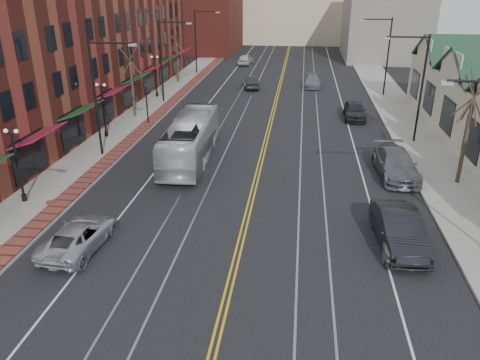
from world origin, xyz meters
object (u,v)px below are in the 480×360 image
(parked_car_a, at_px, (399,233))
(parked_car_d, at_px, (355,110))
(parked_suv, at_px, (79,236))
(parked_car_c, at_px, (396,164))
(parked_car_b, at_px, (399,230))
(transit_bus, at_px, (191,139))

(parked_car_a, xyz_separation_m, parked_car_d, (0.00, 22.53, 0.01))
(parked_suv, bearing_deg, parked_car_c, -142.06)
(parked_car_b, relative_size, parked_car_c, 0.92)
(parked_suv, height_order, parked_car_d, parked_car_d)
(parked_car_b, height_order, parked_car_c, parked_car_b)
(parked_car_b, relative_size, parked_car_d, 1.13)
(parked_car_d, bearing_deg, parked_car_c, -82.97)
(transit_bus, relative_size, parked_suv, 2.25)
(parked_car_a, distance_m, parked_car_b, 0.22)
(parked_car_d, bearing_deg, parked_car_a, -88.76)
(parked_car_d, bearing_deg, parked_suv, -120.20)
(parked_car_a, xyz_separation_m, parked_car_c, (1.36, 9.07, 0.05))
(parked_suv, bearing_deg, transit_bus, -97.89)
(parked_car_c, bearing_deg, parked_suv, -148.98)
(transit_bus, height_order, parked_suv, transit_bus)
(parked_suv, height_order, parked_car_a, parked_car_a)
(parked_car_b, xyz_separation_m, parked_car_c, (1.36, 8.86, -0.04))
(parked_suv, bearing_deg, parked_car_b, -167.75)
(parked_suv, xyz_separation_m, parked_car_b, (15.00, 2.22, 0.19))
(transit_bus, xyz_separation_m, parked_car_a, (12.43, -10.35, -0.73))
(parked_car_b, bearing_deg, parked_car_a, -93.95)
(parked_suv, distance_m, parked_car_d, 28.76)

